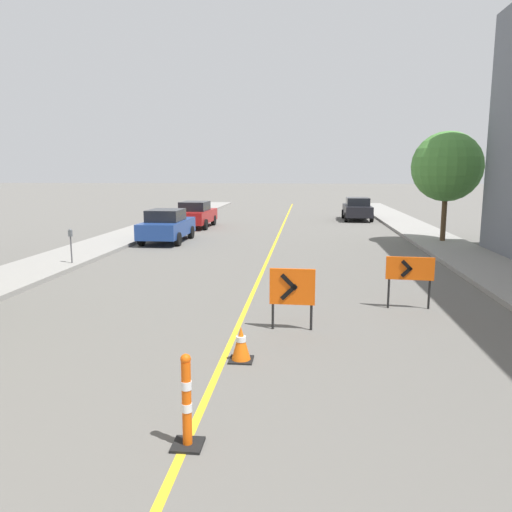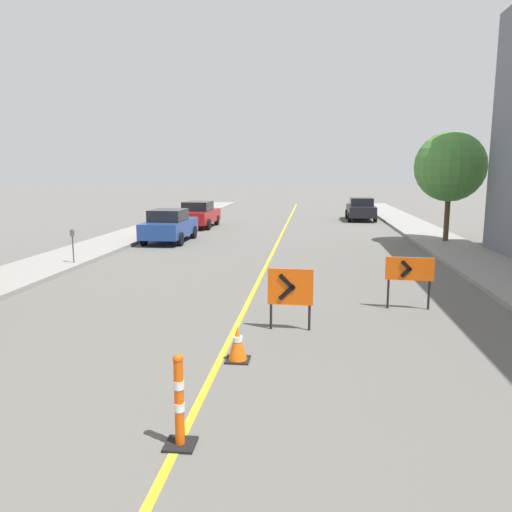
{
  "view_description": "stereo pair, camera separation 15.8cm",
  "coord_description": "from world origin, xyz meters",
  "px_view_note": "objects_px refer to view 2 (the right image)",
  "views": [
    {
      "loc": [
        1.46,
        5.17,
        3.38
      ],
      "look_at": [
        0.05,
        19.13,
        1.0
      ],
      "focal_mm": 35.0,
      "sensor_mm": 36.0,
      "label": 1
    },
    {
      "loc": [
        1.62,
        5.19,
        3.38
      ],
      "look_at": [
        0.05,
        19.13,
        1.0
      ],
      "focal_mm": 35.0,
      "sensor_mm": 36.0,
      "label": 2
    }
  ],
  "objects_px": {
    "parked_car_curb_near": "(169,225)",
    "parking_meter_near_curb": "(72,238)",
    "traffic_cone_third": "(238,344)",
    "street_tree_right_near": "(450,167)",
    "arrow_barricade_secondary": "(409,271)",
    "parked_car_curb_mid": "(199,214)",
    "delineator_post_rear": "(179,406)",
    "parked_car_curb_far": "(361,209)",
    "arrow_barricade_primary": "(290,289)"
  },
  "relations": [
    {
      "from": "street_tree_right_near",
      "to": "parked_car_curb_mid",
      "type": "bearing_deg",
      "value": 156.75
    },
    {
      "from": "delineator_post_rear",
      "to": "arrow_barricade_secondary",
      "type": "height_order",
      "value": "arrow_barricade_secondary"
    },
    {
      "from": "parked_car_curb_near",
      "to": "parking_meter_near_curb",
      "type": "bearing_deg",
      "value": -103.19
    },
    {
      "from": "parking_meter_near_curb",
      "to": "street_tree_right_near",
      "type": "height_order",
      "value": "street_tree_right_near"
    },
    {
      "from": "parked_car_curb_far",
      "to": "street_tree_right_near",
      "type": "relative_size",
      "value": 0.85
    },
    {
      "from": "parked_car_curb_far",
      "to": "parking_meter_near_curb",
      "type": "bearing_deg",
      "value": -121.44
    },
    {
      "from": "arrow_barricade_primary",
      "to": "street_tree_right_near",
      "type": "height_order",
      "value": "street_tree_right_near"
    },
    {
      "from": "parked_car_curb_mid",
      "to": "street_tree_right_near",
      "type": "distance_m",
      "value": 14.62
    },
    {
      "from": "street_tree_right_near",
      "to": "arrow_barricade_primary",
      "type": "bearing_deg",
      "value": -116.02
    },
    {
      "from": "arrow_barricade_primary",
      "to": "parked_car_curb_near",
      "type": "relative_size",
      "value": 0.31
    },
    {
      "from": "arrow_barricade_primary",
      "to": "parked_car_curb_mid",
      "type": "xyz_separation_m",
      "value": [
        -6.45,
        19.46,
        -0.1
      ]
    },
    {
      "from": "parking_meter_near_curb",
      "to": "parked_car_curb_near",
      "type": "bearing_deg",
      "value": 76.46
    },
    {
      "from": "parking_meter_near_curb",
      "to": "street_tree_right_near",
      "type": "xyz_separation_m",
      "value": [
        14.77,
        7.43,
        2.58
      ]
    },
    {
      "from": "parked_car_curb_mid",
      "to": "arrow_barricade_primary",
      "type": "bearing_deg",
      "value": -69.87
    },
    {
      "from": "arrow_barricade_primary",
      "to": "arrow_barricade_secondary",
      "type": "xyz_separation_m",
      "value": [
        2.85,
        1.98,
        0.05
      ]
    },
    {
      "from": "arrow_barricade_secondary",
      "to": "parked_car_curb_near",
      "type": "height_order",
      "value": "parked_car_curb_near"
    },
    {
      "from": "traffic_cone_third",
      "to": "delineator_post_rear",
      "type": "xyz_separation_m",
      "value": [
        -0.29,
        -2.9,
        0.21
      ]
    },
    {
      "from": "arrow_barricade_secondary",
      "to": "parked_car_curb_mid",
      "type": "height_order",
      "value": "parked_car_curb_mid"
    },
    {
      "from": "arrow_barricade_primary",
      "to": "parking_meter_near_curb",
      "type": "bearing_deg",
      "value": 143.37
    },
    {
      "from": "traffic_cone_third",
      "to": "street_tree_right_near",
      "type": "distance_m",
      "value": 17.74
    },
    {
      "from": "arrow_barricade_secondary",
      "to": "parked_car_curb_far",
      "type": "distance_m",
      "value": 23.2
    },
    {
      "from": "arrow_barricade_primary",
      "to": "arrow_barricade_secondary",
      "type": "height_order",
      "value": "arrow_barricade_primary"
    },
    {
      "from": "parked_car_curb_near",
      "to": "arrow_barricade_primary",
      "type": "bearing_deg",
      "value": -63.43
    },
    {
      "from": "parking_meter_near_curb",
      "to": "arrow_barricade_primary",
      "type": "bearing_deg",
      "value": -38.36
    },
    {
      "from": "parked_car_curb_near",
      "to": "parked_car_curb_mid",
      "type": "bearing_deg",
      "value": 90.56
    },
    {
      "from": "traffic_cone_third",
      "to": "arrow_barricade_secondary",
      "type": "height_order",
      "value": "arrow_barricade_secondary"
    },
    {
      "from": "parking_meter_near_curb",
      "to": "street_tree_right_near",
      "type": "relative_size",
      "value": 0.24
    },
    {
      "from": "parking_meter_near_curb",
      "to": "delineator_post_rear",
      "type": "bearing_deg",
      "value": -58.34
    },
    {
      "from": "arrow_barricade_primary",
      "to": "parked_car_curb_far",
      "type": "distance_m",
      "value": 25.45
    },
    {
      "from": "delineator_post_rear",
      "to": "parking_meter_near_curb",
      "type": "height_order",
      "value": "parking_meter_near_curb"
    },
    {
      "from": "traffic_cone_third",
      "to": "parking_meter_near_curb",
      "type": "bearing_deg",
      "value": 130.98
    },
    {
      "from": "parked_car_curb_near",
      "to": "street_tree_right_near",
      "type": "height_order",
      "value": "street_tree_right_near"
    },
    {
      "from": "parked_car_curb_near",
      "to": "delineator_post_rear",
      "type": "bearing_deg",
      "value": -73.19
    },
    {
      "from": "parked_car_curb_far",
      "to": "street_tree_right_near",
      "type": "height_order",
      "value": "street_tree_right_near"
    },
    {
      "from": "traffic_cone_third",
      "to": "arrow_barricade_secondary",
      "type": "distance_m",
      "value": 5.41
    },
    {
      "from": "delineator_post_rear",
      "to": "street_tree_right_near",
      "type": "distance_m",
      "value": 20.43
    },
    {
      "from": "arrow_barricade_secondary",
      "to": "delineator_post_rear",
      "type": "bearing_deg",
      "value": -115.76
    },
    {
      "from": "arrow_barricade_secondary",
      "to": "parked_car_curb_mid",
      "type": "relative_size",
      "value": 0.3
    },
    {
      "from": "delineator_post_rear",
      "to": "arrow_barricade_primary",
      "type": "relative_size",
      "value": 0.9
    },
    {
      "from": "delineator_post_rear",
      "to": "street_tree_right_near",
      "type": "bearing_deg",
      "value": 67.02
    },
    {
      "from": "arrow_barricade_secondary",
      "to": "parked_car_curb_near",
      "type": "xyz_separation_m",
      "value": [
        -9.28,
        11.07,
        -0.15
      ]
    },
    {
      "from": "parked_car_curb_near",
      "to": "parking_meter_near_curb",
      "type": "xyz_separation_m",
      "value": [
        -1.61,
        -6.69,
        0.23
      ]
    },
    {
      "from": "traffic_cone_third",
      "to": "street_tree_right_near",
      "type": "relative_size",
      "value": 0.13
    },
    {
      "from": "parked_car_curb_far",
      "to": "parked_car_curb_near",
      "type": "bearing_deg",
      "value": -129.45
    },
    {
      "from": "parked_car_curb_mid",
      "to": "street_tree_right_near",
      "type": "height_order",
      "value": "street_tree_right_near"
    },
    {
      "from": "traffic_cone_third",
      "to": "parked_car_curb_near",
      "type": "distance_m",
      "value": 15.97
    },
    {
      "from": "traffic_cone_third",
      "to": "street_tree_right_near",
      "type": "xyz_separation_m",
      "value": [
        7.59,
        15.7,
        3.29
      ]
    },
    {
      "from": "parking_meter_near_curb",
      "to": "arrow_barricade_secondary",
      "type": "bearing_deg",
      "value": -21.92
    },
    {
      "from": "traffic_cone_third",
      "to": "arrow_barricade_secondary",
      "type": "bearing_deg",
      "value": 46.35
    },
    {
      "from": "parked_car_curb_mid",
      "to": "arrow_barricade_secondary",
      "type": "bearing_deg",
      "value": -60.19
    }
  ]
}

